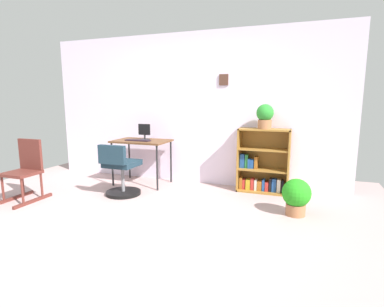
% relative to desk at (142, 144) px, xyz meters
% --- Properties ---
extents(ground_plane, '(6.24, 6.24, 0.00)m').
position_rel_desk_xyz_m(ground_plane, '(0.67, -1.69, -0.68)').
color(ground_plane, '#B19392').
extents(wall_back, '(5.20, 0.12, 2.50)m').
position_rel_desk_xyz_m(wall_back, '(0.67, 0.46, 0.57)').
color(wall_back, silver).
rests_on(wall_back, ground_plane).
extents(desk, '(0.90, 0.61, 0.75)m').
position_rel_desk_xyz_m(desk, '(0.00, 0.00, 0.00)').
color(desk, brown).
rests_on(desk, ground_plane).
extents(monitor, '(0.21, 0.18, 0.26)m').
position_rel_desk_xyz_m(monitor, '(0.02, 0.07, 0.19)').
color(monitor, '#262628').
rests_on(monitor, desk).
extents(keyboard, '(0.42, 0.12, 0.02)m').
position_rel_desk_xyz_m(keyboard, '(-0.01, -0.11, 0.07)').
color(keyboard, black).
rests_on(keyboard, desk).
extents(office_chair, '(0.52, 0.55, 0.78)m').
position_rel_desk_xyz_m(office_chair, '(0.02, -0.68, -0.34)').
color(office_chair, black).
rests_on(office_chair, ground_plane).
extents(rocking_chair, '(0.42, 0.64, 0.86)m').
position_rel_desk_xyz_m(rocking_chair, '(-1.13, -1.30, -0.24)').
color(rocking_chair, '#5B2821').
rests_on(rocking_chair, ground_plane).
extents(bookshelf_low, '(0.77, 0.30, 0.98)m').
position_rel_desk_xyz_m(bookshelf_low, '(1.95, 0.26, -0.25)').
color(bookshelf_low, olive).
rests_on(bookshelf_low, ground_plane).
extents(potted_plant_on_shelf, '(0.25, 0.25, 0.37)m').
position_rel_desk_xyz_m(potted_plant_on_shelf, '(1.97, 0.21, 0.49)').
color(potted_plant_on_shelf, '#9E6642').
rests_on(potted_plant_on_shelf, bookshelf_low).
extents(potted_plant_floor, '(0.35, 0.35, 0.46)m').
position_rel_desk_xyz_m(potted_plant_floor, '(2.48, -0.62, -0.43)').
color(potted_plant_floor, '#9E6642').
rests_on(potted_plant_floor, ground_plane).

